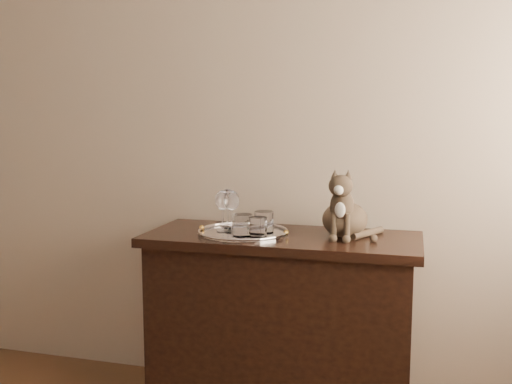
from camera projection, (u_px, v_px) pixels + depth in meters
wall_back at (181, 120)px, 2.90m from camera, size 4.00×0.10×2.70m
sideboard at (281, 327)px, 2.56m from camera, size 1.20×0.50×0.85m
tray at (243, 233)px, 2.52m from camera, size 0.40×0.40×0.01m
wine_glass_a at (228, 208)px, 2.61m from camera, size 0.07×0.07×0.18m
wine_glass_c at (223, 211)px, 2.53m from camera, size 0.07×0.07×0.18m
wine_glass_d at (232, 211)px, 2.52m from camera, size 0.07×0.07×0.19m
tumbler_a at (258, 227)px, 2.42m from camera, size 0.08×0.08×0.09m
tumbler_b at (242, 225)px, 2.43m from camera, size 0.08×0.08×0.10m
tumbler_c at (264, 222)px, 2.50m from camera, size 0.09×0.09×0.10m
cat at (345, 202)px, 2.45m from camera, size 0.32×0.30×0.30m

